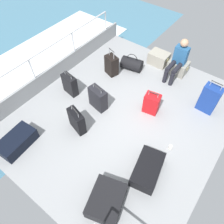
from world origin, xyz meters
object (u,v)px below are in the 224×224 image
at_px(passenger_seated, 178,59).
at_px(suitcase_8, 152,103).
at_px(suitcase_0, 112,65).
at_px(suitcase_1, 77,121).
at_px(suitcase_5, 98,98).
at_px(cargo_crate_1, 178,67).
at_px(suitcase_4, 17,141).
at_px(suitcase_2, 148,169).
at_px(suitcase_6, 70,85).
at_px(cargo_crate_0, 159,58).
at_px(paper_cup, 170,147).
at_px(suitcase_7, 209,99).
at_px(duffel_bag, 132,64).
at_px(suitcase_3, 106,200).

height_order(passenger_seated, suitcase_8, passenger_seated).
height_order(suitcase_0, suitcase_8, suitcase_0).
relative_size(suitcase_1, suitcase_5, 1.00).
bearing_deg(suitcase_1, passenger_seated, 72.78).
height_order(cargo_crate_1, suitcase_4, cargo_crate_1).
height_order(passenger_seated, suitcase_2, passenger_seated).
bearing_deg(suitcase_8, suitcase_4, -124.58).
distance_m(suitcase_2, suitcase_6, 2.77).
xyz_separation_m(suitcase_0, suitcase_5, (0.49, -1.16, 0.01)).
relative_size(cargo_crate_1, suitcase_1, 0.83).
bearing_deg(cargo_crate_1, cargo_crate_0, 177.47).
bearing_deg(cargo_crate_0, suitcase_6, -116.62).
height_order(cargo_crate_0, cargo_crate_1, cargo_crate_1).
height_order(suitcase_8, paper_cup, suitcase_8).
xyz_separation_m(suitcase_4, suitcase_7, (2.74, 3.33, 0.22)).
relative_size(suitcase_0, suitcase_8, 1.26).
bearing_deg(cargo_crate_1, paper_cup, -66.60).
bearing_deg(suitcase_6, suitcase_0, 72.96).
height_order(suitcase_2, suitcase_8, suitcase_8).
bearing_deg(cargo_crate_0, suitcase_7, -25.71).
bearing_deg(cargo_crate_0, suitcase_0, -125.22).
bearing_deg(passenger_seated, suitcase_2, -72.90).
bearing_deg(duffel_bag, suitcase_3, -62.87).
bearing_deg(cargo_crate_0, suitcase_5, -98.11).
height_order(suitcase_3, paper_cup, suitcase_3).
distance_m(suitcase_5, suitcase_7, 2.56).
bearing_deg(suitcase_7, suitcase_1, -132.19).
bearing_deg(suitcase_8, suitcase_3, -78.18).
bearing_deg(suitcase_2, paper_cup, 81.31).
bearing_deg(cargo_crate_1, suitcase_8, -85.58).
distance_m(cargo_crate_0, suitcase_8, 1.83).
relative_size(cargo_crate_1, suitcase_5, 0.83).
bearing_deg(passenger_seated, paper_cup, -64.86).
bearing_deg(suitcase_3, suitcase_8, 101.82).
distance_m(suitcase_7, paper_cup, 1.51).
height_order(passenger_seated, suitcase_0, passenger_seated).
bearing_deg(suitcase_6, suitcase_5, 3.49).
distance_m(suitcase_1, suitcase_3, 1.76).
height_order(cargo_crate_1, suitcase_5, suitcase_5).
relative_size(suitcase_3, duffel_bag, 1.33).
relative_size(passenger_seated, suitcase_3, 1.27).
bearing_deg(suitcase_2, suitcase_8, 118.40).
xyz_separation_m(suitcase_5, suitcase_7, (2.09, 1.48, 0.08)).
bearing_deg(suitcase_8, suitcase_6, -160.03).
bearing_deg(cargo_crate_0, duffel_bag, -125.44).
distance_m(cargo_crate_1, suitcase_4, 4.45).
height_order(suitcase_4, duffel_bag, duffel_bag).
height_order(cargo_crate_0, suitcase_2, cargo_crate_0).
xyz_separation_m(passenger_seated, suitcase_5, (-0.94, -2.12, -0.27)).
bearing_deg(suitcase_1, suitcase_6, 141.43).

